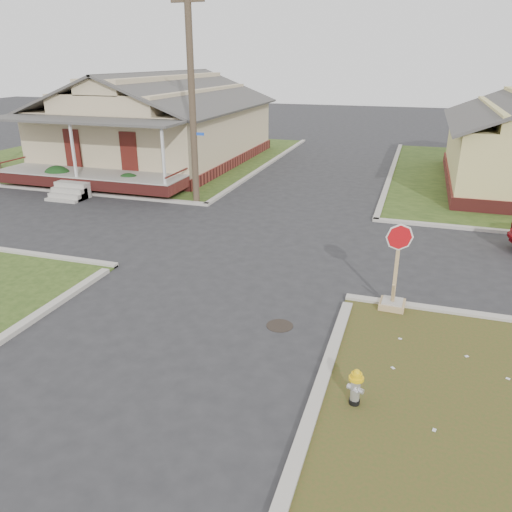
% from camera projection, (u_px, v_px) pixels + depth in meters
% --- Properties ---
extents(ground, '(120.00, 120.00, 0.00)m').
position_uv_depth(ground, '(203.00, 304.00, 12.99)').
color(ground, '#262628').
rests_on(ground, ground).
extents(verge_far_left, '(19.00, 19.00, 0.05)m').
position_uv_depth(verge_far_left, '(131.00, 155.00, 32.62)').
color(verge_far_left, '#2A4217').
rests_on(verge_far_left, ground).
extents(curbs, '(80.00, 40.00, 0.12)m').
position_uv_depth(curbs, '(261.00, 241.00, 17.41)').
color(curbs, '#AEA89D').
rests_on(curbs, ground).
extents(manhole, '(0.64, 0.64, 0.01)m').
position_uv_depth(manhole, '(280.00, 326.00, 11.92)').
color(manhole, black).
rests_on(manhole, ground).
extents(corner_house, '(10.10, 15.50, 5.30)m').
position_uv_depth(corner_house, '(160.00, 124.00, 29.76)').
color(corner_house, maroon).
rests_on(corner_house, ground).
extents(utility_pole, '(1.80, 0.28, 9.00)m').
position_uv_depth(utility_pole, '(192.00, 92.00, 20.34)').
color(utility_pole, '#473529').
rests_on(utility_pole, ground).
extents(fire_hydrant, '(0.27, 0.27, 0.73)m').
position_uv_depth(fire_hydrant, '(356.00, 385.00, 9.02)').
color(fire_hydrant, black).
rests_on(fire_hydrant, ground).
extents(stop_sign, '(0.64, 0.62, 2.25)m').
position_uv_depth(stop_sign, '(394.00, 290.00, 12.53)').
color(stop_sign, tan).
rests_on(stop_sign, ground).
extents(hedge_left, '(1.43, 1.17, 1.09)m').
position_uv_depth(hedge_left, '(58.00, 177.00, 24.18)').
color(hedge_left, '#163B15').
rests_on(hedge_left, verge_far_left).
extents(hedge_right, '(1.28, 1.05, 0.98)m').
position_uv_depth(hedge_right, '(129.00, 182.00, 23.35)').
color(hedge_right, '#163B15').
rests_on(hedge_right, verge_far_left).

